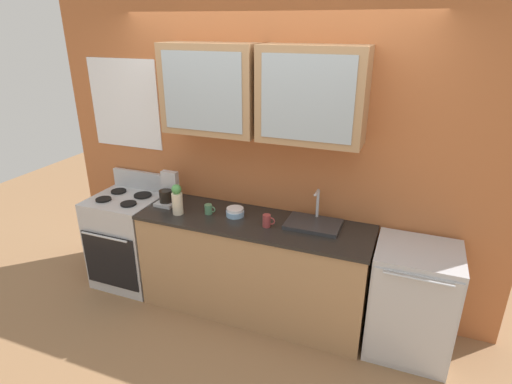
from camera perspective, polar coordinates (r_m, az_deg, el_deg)
name	(u,v)px	position (r m, az deg, el deg)	size (l,w,h in m)	color
ground_plane	(253,309)	(3.93, -0.38, -15.72)	(10.00, 10.00, 0.00)	#936B47
back_wall_unit	(265,135)	(3.49, 1.30, 7.83)	(4.00, 0.42, 2.86)	#B76638
counter	(253,267)	(3.67, -0.40, -10.22)	(1.98, 0.60, 0.89)	#A87F56
stove_range	(129,239)	(4.26, -17.04, -6.24)	(0.62, 0.62, 1.07)	silver
sink_faucet	(313,223)	(3.39, 7.88, -4.26)	(0.44, 0.30, 0.28)	#2D2D30
bowl_stack	(235,212)	(3.53, -2.88, -2.75)	(0.15, 0.15, 0.07)	#8CB7E0
vase	(177,200)	(3.59, -10.76, -1.05)	(0.09, 0.09, 0.27)	beige
cup_near_sink	(267,221)	(3.33, 1.52, -3.97)	(0.10, 0.06, 0.10)	#993838
cup_near_bowls	(209,209)	(3.58, -6.51, -2.36)	(0.10, 0.06, 0.09)	#4C7F59
dishwasher	(412,301)	(3.48, 20.58, -13.85)	(0.61, 0.59, 0.89)	silver
coffee_maker	(168,192)	(3.83, -11.94, 0.01)	(0.17, 0.20, 0.29)	#B7B7BC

